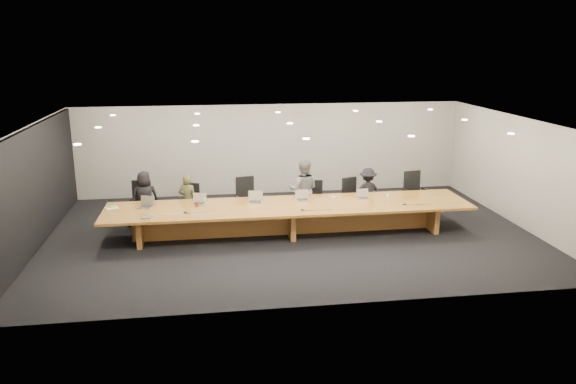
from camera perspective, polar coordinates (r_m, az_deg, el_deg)
The scene contains 29 objects.
ground at distance 14.08m, azimuth 0.18°, elevation -4.25°, with size 12.00×12.00×0.00m, color black.
back_wall at distance 17.56m, azimuth -1.76°, elevation 4.36°, with size 12.00×0.02×2.80m, color beige.
left_wall_panel at distance 14.11m, azimuth -24.41°, elevation 0.24°, with size 0.08×7.84×2.74m, color black.
conference_table at distance 13.92m, azimuth 0.18°, elevation -2.22°, with size 9.00×1.80×0.75m.
chair_far_left at distance 15.05m, azimuth -14.75°, elevation -1.13°, with size 0.60×0.60×1.18m, color black, non-canonical shape.
chair_left at distance 15.07m, azimuth -10.00°, elevation -1.11°, with size 0.53×0.53×1.04m, color black, non-canonical shape.
chair_mid_left at distance 14.97m, azimuth -4.11°, elevation -0.73°, with size 0.61×0.61×1.19m, color black, non-canonical shape.
chair_mid_right at distance 15.26m, azimuth 2.83°, elevation -0.73°, with size 0.52×0.52×1.01m, color black, non-canonical shape.
chair_right at distance 15.49m, azimuth 6.60°, elevation -0.50°, with size 0.54×0.54×1.06m, color black, non-canonical shape.
chair_far_right at distance 15.98m, azimuth 12.84°, elevation -0.05°, with size 0.61×0.61×1.19m, color black, non-canonical shape.
person_a at distance 15.02m, azimuth -14.32°, elevation -0.62°, with size 0.70×0.46×1.43m, color black.
person_b at distance 14.83m, azimuth -10.14°, elevation -0.78°, with size 0.49×0.32×1.33m, color #3E3F22.
person_c at distance 15.00m, azimuth 1.57°, elevation 0.24°, with size 0.80×0.62×1.64m, color slate.
person_d at distance 15.57m, azimuth 8.08°, elevation 0.03°, with size 0.85×0.49×1.32m, color black.
laptop_a at distance 14.03m, azimuth -14.32°, elevation -1.00°, with size 0.35×0.25×0.28m, color beige, non-canonical shape.
laptop_b at distance 14.06m, azimuth -9.06°, elevation -0.70°, with size 0.34×0.25×0.27m, color beige, non-canonical shape.
laptop_c at distance 14.03m, azimuth -3.36°, elevation -0.53°, with size 0.36×0.26×0.29m, color beige, non-canonical shape.
laptop_d at distance 14.21m, azimuth 1.50°, elevation -0.35°, with size 0.34×0.24×0.26m, color #C7B198, non-canonical shape.
laptop_e at distance 14.50m, azimuth 7.71°, elevation -0.21°, with size 0.31×0.23×0.24m, color beige, non-canonical shape.
water_bottle at distance 13.89m, azimuth -8.50°, elevation -1.03°, with size 0.06×0.06×0.19m, color #B4C5BF.
amber_mug at distance 13.90m, azimuth -9.26°, elevation -1.24°, with size 0.08×0.08×0.10m, color #653012.
paper_cup_near at distance 14.31m, azimuth 4.69°, elevation -0.64°, with size 0.08×0.08×0.09m, color silver.
paper_cup_far at distance 14.71m, azimuth 10.11°, elevation -0.41°, with size 0.07×0.07×0.08m, color white.
notepad at distance 14.24m, azimuth -17.48°, elevation -1.55°, with size 0.27×0.22×0.02m, color white.
lime_gadget at distance 14.25m, azimuth -17.49°, elevation -1.44°, with size 0.18×0.10×0.03m, color green.
av_box at distance 13.22m, azimuth -14.20°, elevation -2.52°, with size 0.22×0.17×0.03m, color #A3A3A8.
mic_left at distance 13.44m, azimuth -10.41°, elevation -2.03°, with size 0.12×0.12×0.03m, color black.
mic_center at distance 13.42m, azimuth 1.47°, elevation -1.81°, with size 0.10×0.10×0.03m, color black.
mic_right at distance 14.17m, azimuth 11.76°, elevation -1.21°, with size 0.11×0.11×0.03m, color black.
Camera 1 is at (-1.98, -13.14, 4.65)m, focal length 35.00 mm.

